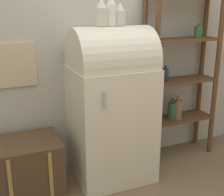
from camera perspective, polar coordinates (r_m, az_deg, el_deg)
ground_plane at (r=2.96m, az=1.82°, el=-15.98°), size 12.00×12.00×0.00m
wall_back at (r=3.01m, az=-2.71°, el=12.15°), size 7.00×0.09×2.70m
refrigerator at (r=2.83m, az=-0.11°, el=-0.92°), size 0.71×0.64×1.42m
suitcase_trunk at (r=2.88m, az=-15.32°, el=-12.04°), size 0.58×0.48×0.48m
shelf_unit at (r=3.29m, az=12.37°, el=4.52°), size 0.78×0.29×1.68m
vase_left at (r=2.67m, az=-1.98°, el=15.26°), size 0.11×0.11×0.23m
vase_center at (r=2.69m, az=-0.11°, el=15.73°), size 0.08×0.08×0.27m
vase_right at (r=2.73m, az=1.46°, el=14.95°), size 0.10×0.10×0.19m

